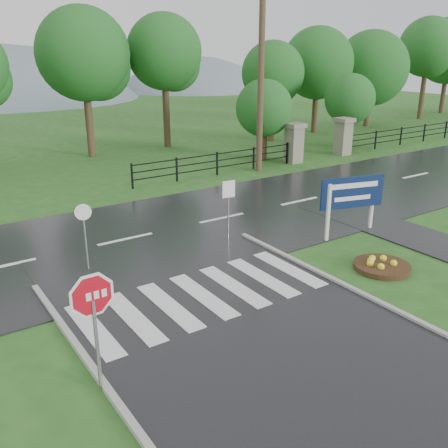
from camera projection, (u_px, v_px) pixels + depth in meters
ground at (344, 402)px, 9.33m from camera, size 120.00×120.00×0.00m
main_road at (126, 240)px, 17.12m from camera, size 90.00×8.00×0.04m
walkway at (430, 242)px, 16.95m from camera, size 2.20×11.00×0.04m
crosswalk at (203, 295)px, 13.20m from camera, size 6.50×2.80×0.02m
pillar_west at (294, 142)px, 28.29m from camera, size 1.00×1.00×2.24m
pillar_east at (343, 135)px, 30.42m from camera, size 1.00×1.00×2.24m
fence_west at (217, 161)px, 25.66m from camera, size 9.58×0.08×1.20m
fence_east at (446, 128)px, 36.27m from camera, size 20.58×0.08×1.20m
treeline at (42, 163)px, 28.55m from camera, size 83.20×5.20×10.00m
stop_sign at (93, 306)px, 9.04m from camera, size 1.17×0.08×2.63m
estate_billboard at (352, 195)px, 17.15m from camera, size 2.34×0.71×2.11m
flower_bed at (382, 265)px, 14.86m from camera, size 1.67×1.67×0.33m
reg_sign_small at (229, 198)px, 16.65m from camera, size 0.47×0.07×2.11m
reg_sign_round at (85, 229)px, 14.39m from camera, size 0.47×0.13×2.07m
utility_pole_east at (261, 77)px, 25.13m from camera, size 1.64×0.62×9.54m
entrance_tree_left at (264, 108)px, 28.31m from camera, size 3.24×3.24×4.62m
entrance_tree_right at (350, 99)px, 32.00m from camera, size 3.22×3.22×4.74m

